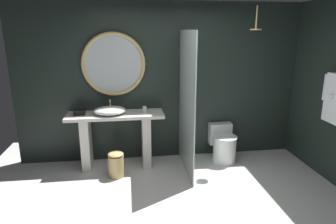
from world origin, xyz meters
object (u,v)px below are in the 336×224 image
(tumbler_cup, at_px, (145,109))
(rain_shower_head, at_px, (256,27))
(hanging_bathrobe, at_px, (336,96))
(waste_bin, at_px, (116,164))
(toilet, at_px, (223,145))
(vessel_sink, at_px, (110,111))
(tissue_box, at_px, (80,112))
(round_wall_mirror, at_px, (114,64))

(tumbler_cup, relative_size, rain_shower_head, 0.29)
(hanging_bathrobe, bearing_deg, waste_bin, 168.91)
(toilet, bearing_deg, tumbler_cup, 178.32)
(vessel_sink, distance_m, toilet, 1.98)
(tissue_box, distance_m, rain_shower_head, 2.96)
(hanging_bathrobe, distance_m, waste_bin, 3.26)
(vessel_sink, height_order, hanging_bathrobe, hanging_bathrobe)
(tissue_box, relative_size, hanging_bathrobe, 0.23)
(rain_shower_head, relative_size, toilet, 0.59)
(round_wall_mirror, height_order, waste_bin, round_wall_mirror)
(toilet, bearing_deg, rain_shower_head, -30.62)
(rain_shower_head, bearing_deg, toilet, 149.38)
(tumbler_cup, relative_size, hanging_bathrobe, 0.13)
(waste_bin, bearing_deg, toilet, 11.44)
(round_wall_mirror, bearing_deg, toilet, -8.32)
(tissue_box, distance_m, hanging_bathrobe, 3.71)
(round_wall_mirror, bearing_deg, tissue_box, -157.91)
(tumbler_cup, distance_m, round_wall_mirror, 0.86)
(round_wall_mirror, xyz_separation_m, toilet, (1.78, -0.26, -1.35))
(vessel_sink, relative_size, round_wall_mirror, 0.50)
(waste_bin, bearing_deg, tissue_box, 143.21)
(tumbler_cup, bearing_deg, round_wall_mirror, 154.36)
(waste_bin, bearing_deg, vessel_sink, 101.50)
(tissue_box, bearing_deg, rain_shower_head, -5.11)
(rain_shower_head, distance_m, toilet, 1.97)
(tumbler_cup, xyz_separation_m, hanging_bathrobe, (2.55, -0.99, 0.35))
(hanging_bathrobe, bearing_deg, tumbler_cup, 158.72)
(hanging_bathrobe, bearing_deg, tissue_box, 164.39)
(vessel_sink, xyz_separation_m, rain_shower_head, (2.20, -0.20, 1.26))
(round_wall_mirror, relative_size, waste_bin, 2.55)
(round_wall_mirror, distance_m, toilet, 2.25)
(toilet, height_order, waste_bin, toilet)
(round_wall_mirror, bearing_deg, rain_shower_head, -12.23)
(vessel_sink, height_order, tumbler_cup, vessel_sink)
(round_wall_mirror, distance_m, waste_bin, 1.56)
(tumbler_cup, relative_size, tissue_box, 0.59)
(round_wall_mirror, relative_size, hanging_bathrobe, 1.36)
(hanging_bathrobe, height_order, toilet, hanging_bathrobe)
(toilet, relative_size, waste_bin, 1.49)
(rain_shower_head, distance_m, hanging_bathrobe, 1.49)
(tumbler_cup, height_order, round_wall_mirror, round_wall_mirror)
(vessel_sink, relative_size, toilet, 0.85)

